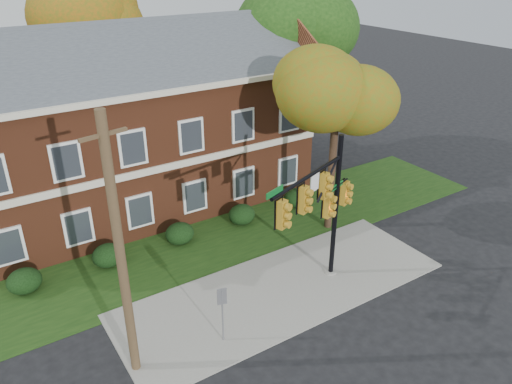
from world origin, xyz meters
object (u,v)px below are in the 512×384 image
traffic_signal (322,203)px  sign_post (222,306)px  hedge_center (180,233)px  hedge_far_right (296,198)px  hedge_far_left (24,281)px  apartment_building (131,116)px  hedge_right (242,214)px  tree_right_rear (297,33)px  utility_pole (120,254)px  tree_near_right (343,99)px  tree_far_rear (100,20)px  hedge_left (108,255)px

traffic_signal → sign_post: 5.52m
hedge_center → hedge_far_right: same height
hedge_far_left → apartment_building: bearing=36.9°
hedge_right → tree_right_rear: (7.81, 6.11, 7.60)m
hedge_center → tree_right_rear: (11.31, 6.11, 7.60)m
traffic_signal → hedge_far_right: bearing=39.9°
hedge_right → sign_post: sign_post is taller
hedge_far_right → tree_right_rear: bearing=54.8°
traffic_signal → utility_pole: (-8.05, -0.24, 0.62)m
hedge_far_left → tree_near_right: bearing=-11.3°
hedge_right → tree_far_rear: tree_far_rear is taller
apartment_building → tree_far_rear: tree_far_rear is taller
traffic_signal → sign_post: traffic_signal is taller
hedge_center → hedge_right: 3.50m
hedge_center → traffic_signal: bearing=-62.0°
hedge_far_left → hedge_far_right: bearing=0.0°
tree_far_rear → utility_pole: bearing=-107.1°
hedge_right → sign_post: bearing=-125.9°
hedge_left → tree_near_right: tree_near_right is taller
tree_right_rear → hedge_right: bearing=-142.0°
apartment_building → hedge_right: size_ratio=13.43×
hedge_right → traffic_signal: (-0.15, -6.31, 3.47)m
traffic_signal → utility_pole: size_ratio=0.71×
hedge_far_left → tree_right_rear: (18.31, 6.11, 7.60)m
tree_far_rear → sign_post: tree_far_rear is taller
hedge_far_left → tree_far_rear: bearing=57.5°
hedge_left → hedge_far_right: bearing=0.0°
hedge_far_left → hedge_right: size_ratio=1.00×
hedge_right → tree_far_rear: size_ratio=0.12×
sign_post → apartment_building: bearing=98.9°
traffic_signal → hedge_far_left: bearing=128.6°
apartment_building → hedge_right: 7.73m
traffic_signal → hedge_right: bearing=68.6°
hedge_center → tree_far_rear: tree_far_rear is taller
hedge_left → hedge_right: bearing=0.0°
traffic_signal → utility_pole: bearing=161.6°
sign_post → hedge_far_right: bearing=55.5°
hedge_far_left → tree_far_rear: 17.61m
tree_far_rear → sign_post: 21.57m
apartment_building → traffic_signal: (3.35, -11.57, -0.99)m
tree_far_rear → utility_pole: size_ratio=1.27×
hedge_right → hedge_far_right: size_ratio=1.00×
utility_pole → hedge_far_right: bearing=17.6°
utility_pole → tree_far_rear: bearing=61.2°
tree_near_right → sign_post: 10.98m
tree_near_right → sign_post: size_ratio=3.65×
tree_right_rear → traffic_signal: size_ratio=1.65×
hedge_far_left → hedge_right: same height
sign_post → tree_near_right: bearing=41.6°
hedge_center → tree_far_rear: (1.34, 13.09, 8.32)m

